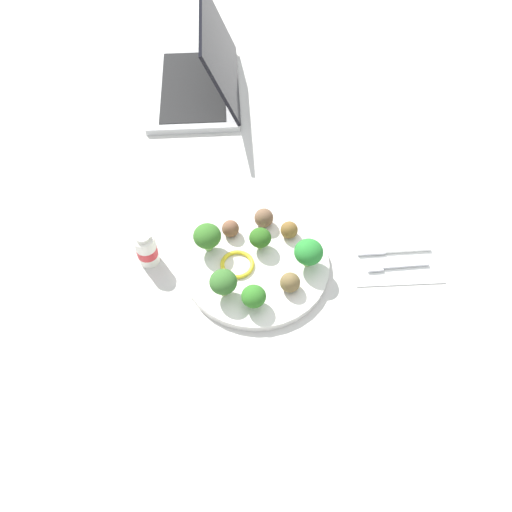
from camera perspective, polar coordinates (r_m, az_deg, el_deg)
ground_plane at (r=1.00m, az=-0.00°, el=-1.20°), size 4.00×4.00×0.00m
plate at (r=0.99m, az=-0.00°, el=-0.94°), size 0.28×0.28×0.02m
broccoli_floret_mid_left at (r=0.98m, az=0.47°, el=2.01°), size 0.04×0.04×0.05m
broccoli_floret_front_left at (r=0.92m, az=-3.63°, el=-2.90°), size 0.05×0.05×0.06m
broccoli_floret_back_left at (r=0.96m, az=5.83°, el=0.55°), size 0.05×0.05×0.06m
broccoli_floret_near_rim at (r=0.91m, az=-0.23°, el=-4.50°), size 0.04×0.04×0.05m
broccoli_floret_center at (r=0.98m, az=-5.41°, el=2.18°), size 0.05×0.05×0.06m
meatball_front_left at (r=1.01m, az=3.68°, el=2.90°), size 0.03×0.03×0.03m
meatball_center at (r=0.94m, az=3.78°, el=-2.93°), size 0.04×0.04×0.04m
meatball_mid_right at (r=1.01m, az=-2.84°, el=3.05°), size 0.03×0.03×0.03m
meatball_near_rim at (r=1.03m, az=0.87°, el=4.23°), size 0.04×0.04×0.04m
pepper_ring_front_right at (r=0.98m, az=-2.08°, el=-0.92°), size 0.08×0.08×0.01m
napkin at (r=1.04m, az=15.09°, el=-0.28°), size 0.18×0.14×0.01m
fork at (r=1.02m, az=14.94°, el=-0.98°), size 0.12×0.03×0.01m
knife at (r=1.04m, az=14.58°, el=0.66°), size 0.15×0.03×0.01m
yogurt_bottle at (r=1.00m, az=-11.99°, el=0.73°), size 0.04×0.04×0.08m
laptop at (r=1.36m, az=-6.09°, el=18.94°), size 0.26×0.34×0.20m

